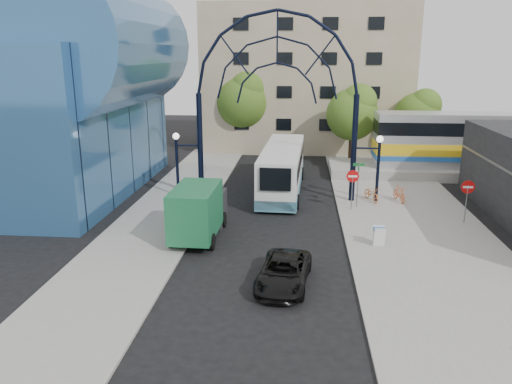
# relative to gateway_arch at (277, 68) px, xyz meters

# --- Properties ---
(ground) EXTENTS (120.00, 120.00, 0.00)m
(ground) POSITION_rel_gateway_arch_xyz_m (0.00, -14.00, -8.56)
(ground) COLOR black
(ground) RESTS_ON ground
(sidewalk_east) EXTENTS (8.00, 56.00, 0.12)m
(sidewalk_east) POSITION_rel_gateway_arch_xyz_m (8.00, -10.00, -8.50)
(sidewalk_east) COLOR gray
(sidewalk_east) RESTS_ON ground
(plaza_west) EXTENTS (5.00, 50.00, 0.12)m
(plaza_west) POSITION_rel_gateway_arch_xyz_m (-6.50, -8.00, -8.50)
(plaza_west) COLOR gray
(plaza_west) RESTS_ON ground
(gateway_arch) EXTENTS (13.64, 0.44, 12.10)m
(gateway_arch) POSITION_rel_gateway_arch_xyz_m (0.00, 0.00, 0.00)
(gateway_arch) COLOR black
(gateway_arch) RESTS_ON ground
(stop_sign) EXTENTS (0.80, 0.07, 2.50)m
(stop_sign) POSITION_rel_gateway_arch_xyz_m (4.80, -2.00, -6.56)
(stop_sign) COLOR slate
(stop_sign) RESTS_ON sidewalk_east
(do_not_enter_sign) EXTENTS (0.76, 0.07, 2.48)m
(do_not_enter_sign) POSITION_rel_gateway_arch_xyz_m (11.00, -4.00, -6.58)
(do_not_enter_sign) COLOR slate
(do_not_enter_sign) RESTS_ON sidewalk_east
(street_name_sign) EXTENTS (0.70, 0.70, 2.80)m
(street_name_sign) POSITION_rel_gateway_arch_xyz_m (5.20, -1.40, -6.43)
(street_name_sign) COLOR slate
(street_name_sign) RESTS_ON sidewalk_east
(sandwich_board) EXTENTS (0.55, 0.61, 0.99)m
(sandwich_board) POSITION_rel_gateway_arch_xyz_m (5.60, -8.02, -7.81)
(sandwich_board) COLOR white
(sandwich_board) RESTS_ON sidewalk_east
(transit_hall) EXTENTS (16.50, 18.00, 14.50)m
(transit_hall) POSITION_rel_gateway_arch_xyz_m (-15.30, 1.00, -1.86)
(transit_hall) COLOR #306093
(transit_hall) RESTS_ON ground
(apartment_block) EXTENTS (20.00, 12.10, 14.00)m
(apartment_block) POSITION_rel_gateway_arch_xyz_m (2.00, 20.97, -1.55)
(apartment_block) COLOR tan
(apartment_block) RESTS_ON ground
(tree_north_a) EXTENTS (4.48, 4.48, 7.00)m
(tree_north_a) POSITION_rel_gateway_arch_xyz_m (6.12, 11.93, -3.95)
(tree_north_a) COLOR #382314
(tree_north_a) RESTS_ON ground
(tree_north_b) EXTENTS (5.12, 5.12, 8.00)m
(tree_north_b) POSITION_rel_gateway_arch_xyz_m (-3.88, 15.93, -3.29)
(tree_north_b) COLOR #382314
(tree_north_b) RESTS_ON ground
(tree_north_c) EXTENTS (4.16, 4.16, 6.50)m
(tree_north_c) POSITION_rel_gateway_arch_xyz_m (12.12, 13.93, -4.28)
(tree_north_c) COLOR #382314
(tree_north_c) RESTS_ON ground
(city_bus) EXTENTS (3.06, 11.63, 3.17)m
(city_bus) POSITION_rel_gateway_arch_xyz_m (0.36, 2.34, -6.90)
(city_bus) COLOR silver
(city_bus) RESTS_ON ground
(green_truck) EXTENTS (2.33, 5.81, 2.91)m
(green_truck) POSITION_rel_gateway_arch_xyz_m (-3.69, -7.21, -7.10)
(green_truck) COLOR black
(green_truck) RESTS_ON ground
(black_suv) EXTENTS (2.48, 4.56, 1.21)m
(black_suv) POSITION_rel_gateway_arch_xyz_m (0.99, -12.69, -7.95)
(black_suv) COLOR black
(black_suv) RESTS_ON ground
(bike_near_a) EXTENTS (1.23, 1.97, 0.98)m
(bike_near_a) POSITION_rel_gateway_arch_xyz_m (6.29, 0.00, -7.95)
(bike_near_a) COLOR orange
(bike_near_a) RESTS_ON sidewalk_east
(bike_near_b) EXTENTS (0.91, 1.82, 1.05)m
(bike_near_b) POSITION_rel_gateway_arch_xyz_m (8.07, 0.00, -7.91)
(bike_near_b) COLOR orange
(bike_near_b) RESTS_ON sidewalk_east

